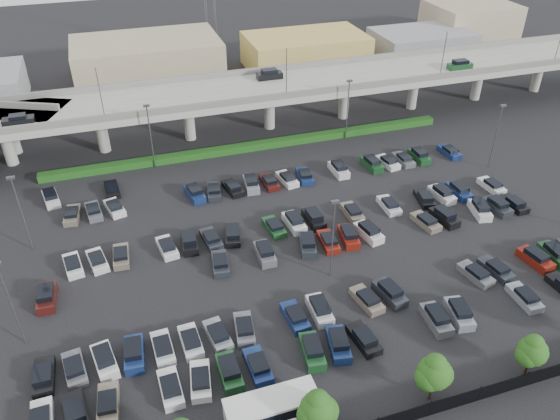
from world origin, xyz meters
The scene contains 9 objects.
ground centered at (0.00, 0.00, 0.00)m, with size 280.00×280.00×0.00m, color black.
overpass centered at (-0.17, 31.99, 6.97)m, with size 150.00×13.00×15.80m.
hedge centered at (0.00, 25.00, 0.55)m, with size 66.00×1.60×1.10m, color #1B4313.
fence centered at (-0.05, -28.00, 0.90)m, with size 70.00×0.10×2.00m.
tree_row centered at (0.70, -26.53, 3.52)m, with size 65.07×3.66×5.94m.
shuttle_bus centered at (-12.07, -24.02, 1.42)m, with size 8.14×2.86×2.61m.
parked_cars centered at (-0.47, -3.38, 0.63)m, with size 63.06×41.67×1.67m.
light_poles centered at (-4.13, 2.00, 6.24)m, with size 66.90×48.38×10.30m.
distant_buildings centered at (12.38, 61.81, 3.74)m, with size 138.00×24.00×9.00m.
Camera 1 is at (-20.48, -52.03, 41.55)m, focal length 35.00 mm.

